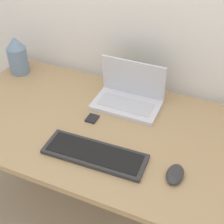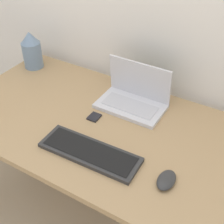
% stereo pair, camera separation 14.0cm
% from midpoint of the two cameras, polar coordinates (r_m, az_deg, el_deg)
% --- Properties ---
extents(desk, '(1.47, 0.79, 0.73)m').
position_cam_midpoint_polar(desk, '(1.54, 0.18, -4.27)').
color(desk, tan).
rests_on(desk, ground_plane).
extents(laptop, '(0.34, 0.21, 0.22)m').
position_cam_midpoint_polar(laptop, '(1.59, 6.52, 2.68)').
color(laptop, silver).
rests_on(laptop, desk).
extents(keyboard, '(0.45, 0.16, 0.02)m').
position_cam_midpoint_polar(keyboard, '(1.34, -1.08, -7.49)').
color(keyboard, '#2D2D2D').
rests_on(keyboard, desk).
extents(mouse, '(0.07, 0.11, 0.03)m').
position_cam_midpoint_polar(mouse, '(1.26, 13.14, -12.19)').
color(mouse, '#2D2D2D').
rests_on(mouse, desk).
extents(vase, '(0.11, 0.11, 0.23)m').
position_cam_midpoint_polar(vase, '(1.93, -12.46, 10.93)').
color(vase, slate).
rests_on(vase, desk).
extents(mp3_player, '(0.05, 0.06, 0.01)m').
position_cam_midpoint_polar(mp3_player, '(1.52, -0.65, -1.02)').
color(mp3_player, black).
rests_on(mp3_player, desk).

